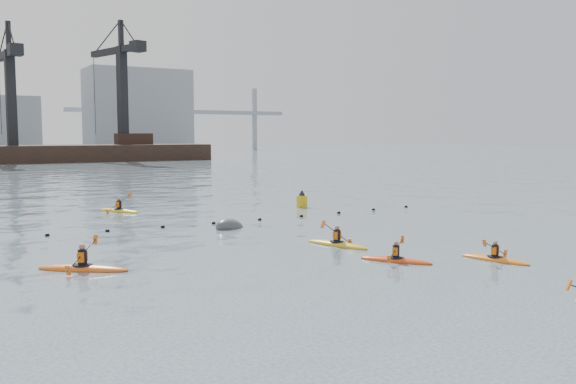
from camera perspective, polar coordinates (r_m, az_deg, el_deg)
name	(u,v)px	position (r m, az deg, el deg)	size (l,w,h in m)	color
ground	(527,338)	(17.15, 21.43, -12.57)	(400.00, 400.00, 0.00)	#384952
float_line	(188,225)	(35.19, -9.39, -3.06)	(33.24, 0.73, 0.24)	black
barge_pier	(12,152)	(120.68, -24.42, 3.41)	(72.00, 19.30, 29.50)	black
skyline	(2,117)	(161.01, -25.18, 6.39)	(141.00, 28.00, 22.00)	gray
kayaker_0	(396,259)	(25.38, 10.05, -6.23)	(2.19, 2.86, 1.04)	#C63D12
kayaker_2	(83,267)	(24.73, -18.66, -6.70)	(3.32, 2.80, 1.31)	#DC5714
kayaker_3	(337,243)	(28.59, 4.61, -4.82)	(2.31, 3.43, 1.42)	gold
kayaker_4	(495,259)	(26.58, 18.79, -5.91)	(2.02, 3.03, 1.13)	orange
kayaker_5	(119,210)	(42.34, -15.53, -1.65)	(2.36, 3.27, 1.34)	gold
mooring_buoy	(230,228)	(34.02, -5.47, -3.35)	(2.03, 1.20, 1.02)	#3A3C3F
nav_buoy	(302,201)	(43.33, 1.30, -0.86)	(0.77, 0.77, 1.40)	#BA9012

